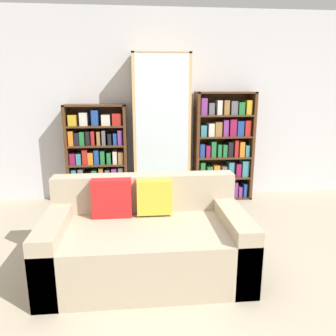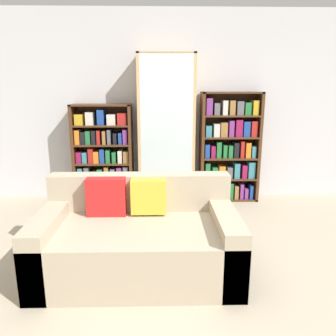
% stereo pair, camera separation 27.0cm
% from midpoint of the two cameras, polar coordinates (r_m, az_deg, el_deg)
% --- Properties ---
extents(ground_plane, '(16.00, 16.00, 0.00)m').
position_cam_midpoint_polar(ground_plane, '(2.68, 1.12, -23.48)').
color(ground_plane, tan).
extents(wall_back, '(6.61, 0.06, 2.70)m').
position_cam_midpoint_polar(wall_back, '(4.87, -2.62, 10.58)').
color(wall_back, silver).
rests_on(wall_back, ground).
extents(couch, '(1.74, 0.99, 0.82)m').
position_cam_midpoint_polar(couch, '(3.02, -6.49, -12.45)').
color(couch, tan).
rests_on(couch, ground).
extents(bookshelf_left, '(0.84, 0.32, 1.40)m').
position_cam_midpoint_polar(bookshelf_left, '(4.80, -13.79, 2.00)').
color(bookshelf_left, '#4C2D19').
rests_on(bookshelf_left, ground).
extents(display_cabinet, '(0.79, 0.36, 2.08)m').
position_cam_midpoint_polar(display_cabinet, '(4.68, -2.85, 6.66)').
color(display_cabinet, tan).
rests_on(display_cabinet, ground).
extents(bookshelf_right, '(0.85, 0.32, 1.57)m').
position_cam_midpoint_polar(bookshelf_right, '(4.87, 8.08, 3.53)').
color(bookshelf_right, '#4C2D19').
rests_on(bookshelf_right, ground).
extents(wine_bottle, '(0.09, 0.09, 0.39)m').
position_cam_midpoint_polar(wine_bottle, '(4.03, 4.61, -7.58)').
color(wine_bottle, '#192333').
rests_on(wine_bottle, ground).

